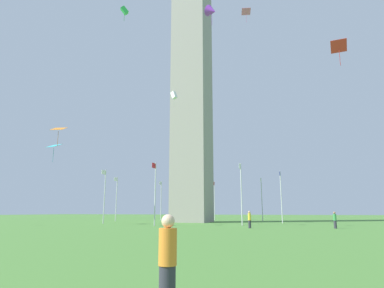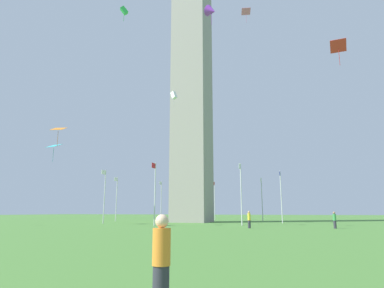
{
  "view_description": "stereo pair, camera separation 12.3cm",
  "coord_description": "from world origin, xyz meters",
  "px_view_note": "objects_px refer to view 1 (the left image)",
  "views": [
    {
      "loc": [
        52.43,
        17.93,
        1.72
      ],
      "look_at": [
        0.0,
        0.0,
        12.95
      ],
      "focal_mm": 31.19,
      "sensor_mm": 36.0,
      "label": 1
    },
    {
      "loc": [
        52.39,
        18.05,
        1.72
      ],
      "look_at": [
        0.0,
        0.0,
        12.95
      ],
      "focal_mm": 31.19,
      "sensor_mm": 36.0,
      "label": 2
    }
  ],
  "objects_px": {
    "obelisk_monument": "(192,69)",
    "kite_orange_diamond": "(59,129)",
    "flagpole_s": "(214,199)",
    "flagpole_w": "(116,197)",
    "kite_white_box": "(174,95)",
    "flagpole_e": "(281,194)",
    "kite_pink_diamond": "(246,12)",
    "kite_green_box": "(124,11)",
    "flagpole_sw": "(161,198)",
    "person_yellow_shirt": "(250,220)",
    "flagpole_se": "(262,197)",
    "person_green_shirt": "(335,220)",
    "kite_cyan_diamond": "(54,146)",
    "person_orange_shirt": "(168,264)",
    "kite_red_diamond": "(339,47)",
    "flagpole_ne": "(241,191)",
    "flagpole_n": "(155,190)",
    "kite_purple_delta": "(212,11)",
    "flagpole_nw": "(104,193)"
  },
  "relations": [
    {
      "from": "flagpole_n",
      "to": "kite_red_diamond",
      "type": "relative_size",
      "value": 3.31
    },
    {
      "from": "kite_purple_delta",
      "to": "person_orange_shirt",
      "type": "bearing_deg",
      "value": 13.67
    },
    {
      "from": "flagpole_e",
      "to": "flagpole_s",
      "type": "bearing_deg",
      "value": -135.0
    },
    {
      "from": "kite_orange_diamond",
      "to": "person_orange_shirt",
      "type": "bearing_deg",
      "value": 44.41
    },
    {
      "from": "kite_cyan_diamond",
      "to": "kite_green_box",
      "type": "relative_size",
      "value": 1.41
    },
    {
      "from": "flagpole_nw",
      "to": "flagpole_se",
      "type": "bearing_deg",
      "value": 135.0
    },
    {
      "from": "obelisk_monument",
      "to": "flagpole_sw",
      "type": "relative_size",
      "value": 6.8
    },
    {
      "from": "obelisk_monument",
      "to": "person_orange_shirt",
      "type": "relative_size",
      "value": 31.8
    },
    {
      "from": "kite_purple_delta",
      "to": "kite_red_diamond",
      "type": "relative_size",
      "value": 1.24
    },
    {
      "from": "flagpole_nw",
      "to": "kite_pink_diamond",
      "type": "xyz_separation_m",
      "value": [
        -4.28,
        20.91,
        27.69
      ]
    },
    {
      "from": "flagpole_ne",
      "to": "person_green_shirt",
      "type": "height_order",
      "value": "flagpole_ne"
    },
    {
      "from": "flagpole_n",
      "to": "kite_pink_diamond",
      "type": "distance_m",
      "value": 30.91
    },
    {
      "from": "kite_orange_diamond",
      "to": "kite_green_box",
      "type": "bearing_deg",
      "value": 82.47
    },
    {
      "from": "person_yellow_shirt",
      "to": "kite_pink_diamond",
      "type": "xyz_separation_m",
      "value": [
        -10.64,
        -1.2,
        31.09
      ]
    },
    {
      "from": "person_green_shirt",
      "to": "kite_red_diamond",
      "type": "distance_m",
      "value": 17.29
    },
    {
      "from": "flagpole_sw",
      "to": "person_green_shirt",
      "type": "distance_m",
      "value": 39.3
    },
    {
      "from": "flagpole_n",
      "to": "flagpole_w",
      "type": "distance_m",
      "value": 20.14
    },
    {
      "from": "flagpole_se",
      "to": "flagpole_e",
      "type": "bearing_deg",
      "value": 22.5
    },
    {
      "from": "kite_purple_delta",
      "to": "kite_white_box",
      "type": "relative_size",
      "value": 1.26
    },
    {
      "from": "flagpole_s",
      "to": "kite_cyan_diamond",
      "type": "xyz_separation_m",
      "value": [
        30.88,
        -14.01,
        6.08
      ]
    },
    {
      "from": "flagpole_se",
      "to": "kite_red_diamond",
      "type": "bearing_deg",
      "value": 20.89
    },
    {
      "from": "kite_purple_delta",
      "to": "kite_cyan_diamond",
      "type": "bearing_deg",
      "value": -85.53
    },
    {
      "from": "flagpole_sw",
      "to": "kite_orange_diamond",
      "type": "distance_m",
      "value": 32.15
    },
    {
      "from": "person_orange_shirt",
      "to": "kite_orange_diamond",
      "type": "relative_size",
      "value": 0.68
    },
    {
      "from": "flagpole_sw",
      "to": "flagpole_nw",
      "type": "height_order",
      "value": "same"
    },
    {
      "from": "flagpole_se",
      "to": "kite_cyan_diamond",
      "type": "height_order",
      "value": "kite_cyan_diamond"
    },
    {
      "from": "flagpole_s",
      "to": "flagpole_w",
      "type": "height_order",
      "value": "same"
    },
    {
      "from": "kite_cyan_diamond",
      "to": "flagpole_w",
      "type": "bearing_deg",
      "value": -179.19
    },
    {
      "from": "flagpole_e",
      "to": "person_yellow_shirt",
      "type": "relative_size",
      "value": 4.4
    },
    {
      "from": "flagpole_sw",
      "to": "kite_green_box",
      "type": "xyz_separation_m",
      "value": [
        32.56,
        9.63,
        19.92
      ]
    },
    {
      "from": "person_green_shirt",
      "to": "kite_white_box",
      "type": "height_order",
      "value": "kite_white_box"
    },
    {
      "from": "obelisk_monument",
      "to": "flagpole_n",
      "type": "bearing_deg",
      "value": 0.0
    },
    {
      "from": "obelisk_monument",
      "to": "flagpole_sw",
      "type": "height_order",
      "value": "obelisk_monument"
    },
    {
      "from": "flagpole_s",
      "to": "person_orange_shirt",
      "type": "height_order",
      "value": "flagpole_s"
    },
    {
      "from": "flagpole_e",
      "to": "kite_green_box",
      "type": "xyz_separation_m",
      "value": [
        22.49,
        -14.68,
        19.92
      ]
    },
    {
      "from": "obelisk_monument",
      "to": "kite_orange_diamond",
      "type": "xyz_separation_m",
      "value": [
        21.37,
        -9.36,
        -15.3
      ]
    },
    {
      "from": "flagpole_sw",
      "to": "person_yellow_shirt",
      "type": "xyz_separation_m",
      "value": [
        26.5,
        22.11,
        -3.4
      ]
    },
    {
      "from": "flagpole_s",
      "to": "flagpole_w",
      "type": "bearing_deg",
      "value": -45.0
    },
    {
      "from": "flagpole_e",
      "to": "flagpole_se",
      "type": "height_order",
      "value": "same"
    },
    {
      "from": "flagpole_s",
      "to": "person_green_shirt",
      "type": "relative_size",
      "value": 4.59
    },
    {
      "from": "flagpole_s",
      "to": "kite_red_diamond",
      "type": "height_order",
      "value": "kite_red_diamond"
    },
    {
      "from": "person_green_shirt",
      "to": "kite_cyan_diamond",
      "type": "xyz_separation_m",
      "value": [
        2.24,
        -34.49,
        9.52
      ]
    },
    {
      "from": "flagpole_s",
      "to": "kite_white_box",
      "type": "height_order",
      "value": "kite_white_box"
    },
    {
      "from": "person_yellow_shirt",
      "to": "person_green_shirt",
      "type": "distance_m",
      "value": 8.68
    },
    {
      "from": "kite_pink_diamond",
      "to": "flagpole_s",
      "type": "bearing_deg",
      "value": -151.57
    },
    {
      "from": "flagpole_ne",
      "to": "kite_pink_diamond",
      "type": "height_order",
      "value": "kite_pink_diamond"
    },
    {
      "from": "kite_green_box",
      "to": "obelisk_monument",
      "type": "bearing_deg",
      "value": 178.89
    },
    {
      "from": "kite_cyan_diamond",
      "to": "kite_green_box",
      "type": "bearing_deg",
      "value": 66.67
    },
    {
      "from": "kite_white_box",
      "to": "kite_purple_delta",
      "type": "bearing_deg",
      "value": 47.97
    },
    {
      "from": "flagpole_ne",
      "to": "person_orange_shirt",
      "type": "distance_m",
      "value": 37.26
    }
  ]
}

